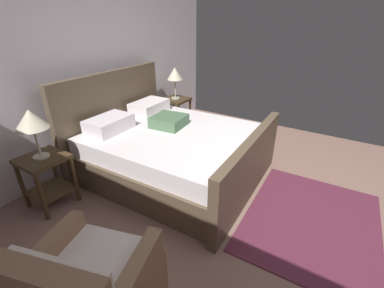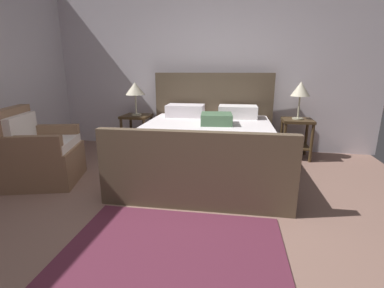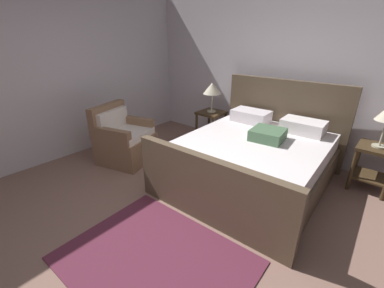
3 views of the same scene
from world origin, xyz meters
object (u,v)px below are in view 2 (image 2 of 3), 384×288
(nightstand_right, at_px, (296,132))
(nightstand_left, at_px, (137,127))
(table_lamp_right, at_px, (301,90))
(table_lamp_left, at_px, (135,89))
(bed, at_px, (207,145))
(armchair, at_px, (40,154))

(nightstand_right, xyz_separation_m, nightstand_left, (-2.52, -0.08, 0.00))
(table_lamp_right, distance_m, table_lamp_left, 2.52)
(bed, bearing_deg, table_lamp_left, 149.91)
(bed, relative_size, armchair, 2.45)
(table_lamp_left, bearing_deg, table_lamp_right, 1.80)
(nightstand_right, distance_m, table_lamp_right, 0.63)
(bed, relative_size, nightstand_left, 3.69)
(nightstand_left, height_order, table_lamp_left, table_lamp_left)
(nightstand_right, height_order, armchair, armchair)
(bed, distance_m, table_lamp_right, 1.64)
(table_lamp_left, bearing_deg, armchair, -112.61)
(nightstand_right, height_order, table_lamp_right, table_lamp_right)
(armchair, bearing_deg, nightstand_right, 26.60)
(nightstand_right, distance_m, table_lamp_left, 2.59)
(table_lamp_right, xyz_separation_m, armchair, (-3.14, -1.57, -0.68))
(table_lamp_right, xyz_separation_m, table_lamp_left, (-2.52, -0.08, -0.02))
(table_lamp_right, relative_size, table_lamp_left, 1.05)
(armchair, bearing_deg, table_lamp_left, 67.39)
(nightstand_right, height_order, nightstand_left, same)
(table_lamp_right, height_order, nightstand_left, table_lamp_right)
(nightstand_right, xyz_separation_m, table_lamp_left, (-2.52, -0.08, 0.61))
(bed, height_order, nightstand_left, bed)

